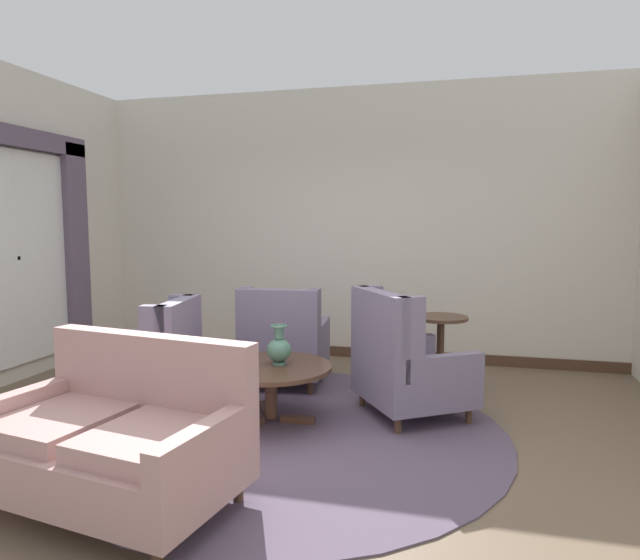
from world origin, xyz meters
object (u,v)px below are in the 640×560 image
(settee, at_px, (116,438))
(armchair_near_window, at_px, (404,364))
(porcelain_vase, at_px, (279,348))
(armchair_back_corner, at_px, (148,365))
(armchair_beside_settee, at_px, (284,344))
(coffee_table, at_px, (271,374))
(side_table, at_px, (440,348))

(settee, bearing_deg, armchair_near_window, 61.62)
(porcelain_vase, distance_m, armchair_back_corner, 1.14)
(settee, xyz_separation_m, armchair_beside_settee, (0.20, 2.48, 0.03))
(settee, distance_m, armchair_beside_settee, 2.48)
(armchair_back_corner, bearing_deg, porcelain_vase, 86.61)
(settee, bearing_deg, porcelain_vase, 81.37)
(porcelain_vase, bearing_deg, coffee_table, -147.79)
(coffee_table, xyz_separation_m, armchair_beside_settee, (-0.22, 1.02, 0.02))
(coffee_table, xyz_separation_m, side_table, (1.29, 1.09, 0.05))
(porcelain_vase, relative_size, side_table, 0.43)
(porcelain_vase, xyz_separation_m, side_table, (1.23, 1.05, -0.16))
(armchair_beside_settee, bearing_deg, settee, 79.37)
(armchair_near_window, xyz_separation_m, armchair_back_corner, (-2.08, -0.48, -0.02))
(armchair_beside_settee, bearing_deg, side_table, 176.61)
(porcelain_vase, bearing_deg, armchair_near_window, 21.48)
(coffee_table, relative_size, settee, 0.63)
(porcelain_vase, bearing_deg, side_table, 40.45)
(coffee_table, height_order, armchair_beside_settee, armchair_beside_settee)
(porcelain_vase, xyz_separation_m, armchair_back_corner, (-1.12, -0.10, -0.18))
(settee, height_order, armchair_beside_settee, armchair_beside_settee)
(armchair_beside_settee, height_order, armchair_near_window, armchair_near_window)
(coffee_table, bearing_deg, armchair_beside_settee, 102.08)
(settee, bearing_deg, coffee_table, 83.05)
(armchair_near_window, bearing_deg, side_table, -55.45)
(coffee_table, distance_m, side_table, 1.69)
(armchair_beside_settee, xyz_separation_m, armchair_near_window, (1.24, -0.61, 0.03))
(coffee_table, distance_m, porcelain_vase, 0.22)
(settee, height_order, armchair_back_corner, armchair_back_corner)
(coffee_table, height_order, settee, settee)
(settee, xyz_separation_m, armchair_near_window, (1.44, 1.87, 0.05))
(armchair_near_window, distance_m, side_table, 0.73)
(porcelain_vase, height_order, armchair_back_corner, armchair_back_corner)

